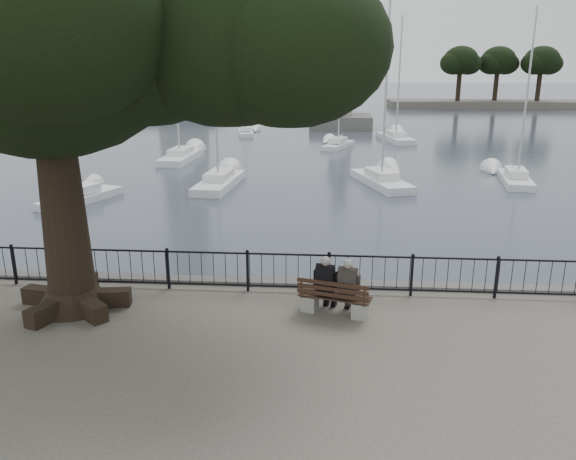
# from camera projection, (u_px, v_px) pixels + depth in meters

# --- Properties ---
(harbor) EXTENTS (260.00, 260.00, 1.20)m
(harbor) POSITION_uv_depth(u_px,v_px,m) (289.00, 302.00, 14.52)
(harbor) COLOR #514E4A
(harbor) RESTS_ON ground
(railing) EXTENTS (22.06, 0.06, 1.00)m
(railing) POSITION_uv_depth(u_px,v_px,m) (288.00, 271.00, 13.74)
(railing) COLOR black
(railing) RESTS_ON ground
(bench) EXTENTS (1.70, 0.91, 0.86)m
(bench) POSITION_uv_depth(u_px,v_px,m) (334.00, 302.00, 12.59)
(bench) COLOR gray
(bench) RESTS_ON ground
(person_left) EXTENTS (0.51, 0.74, 1.36)m
(person_left) POSITION_uv_depth(u_px,v_px,m) (327.00, 285.00, 12.66)
(person_left) COLOR black
(person_left) RESTS_ON ground
(person_right) EXTENTS (0.51, 0.74, 1.36)m
(person_right) POSITION_uv_depth(u_px,v_px,m) (349.00, 288.00, 12.49)
(person_right) COLOR black
(person_right) RESTS_ON ground
(tree) EXTENTS (11.47, 8.01, 9.37)m
(tree) POSITION_uv_depth(u_px,v_px,m) (87.00, 26.00, 11.35)
(tree) COLOR black
(tree) RESTS_ON ground
(lighthouse) EXTENTS (10.29, 10.29, 31.41)m
(lighthouse) POSITION_uv_depth(u_px,v_px,m) (178.00, 6.00, 68.61)
(lighthouse) COLOR #514E4A
(lighthouse) RESTS_ON ground
(lion_monument) EXTENTS (6.38, 6.38, 9.32)m
(lion_monument) POSITION_uv_depth(u_px,v_px,m) (341.00, 105.00, 58.72)
(lion_monument) COLOR #514E4A
(lion_monument) RESTS_ON ground
(sailboat_a) EXTENTS (2.76, 4.88, 9.24)m
(sailboat_a) POSITION_uv_depth(u_px,v_px,m) (81.00, 196.00, 27.17)
(sailboat_a) COLOR white
(sailboat_a) RESTS_ON ground
(sailboat_b) EXTENTS (2.02, 5.89, 11.78)m
(sailboat_b) POSITION_uv_depth(u_px,v_px,m) (219.00, 180.00, 30.60)
(sailboat_b) COLOR white
(sailboat_b) RESTS_ON ground
(sailboat_c) EXTENTS (3.26, 5.97, 11.31)m
(sailboat_c) POSITION_uv_depth(u_px,v_px,m) (381.00, 179.00, 31.01)
(sailboat_c) COLOR white
(sailboat_c) RESTS_ON ground
(sailboat_d) EXTENTS (2.19, 5.20, 9.49)m
(sailboat_d) POSITION_uv_depth(u_px,v_px,m) (516.00, 178.00, 31.54)
(sailboat_d) COLOR white
(sailboat_d) RESTS_ON ground
(sailboat_e) EXTENTS (1.87, 6.14, 14.78)m
(sailboat_e) POSITION_uv_depth(u_px,v_px,m) (181.00, 154.00, 38.98)
(sailboat_e) COLOR white
(sailboat_e) RESTS_ON ground
(sailboat_f) EXTENTS (2.80, 4.75, 9.21)m
(sailboat_f) POSITION_uv_depth(u_px,v_px,m) (338.00, 144.00, 44.96)
(sailboat_f) COLOR white
(sailboat_f) RESTS_ON ground
(sailboat_g) EXTENTS (2.95, 6.40, 10.54)m
(sailboat_g) POSITION_uv_depth(u_px,v_px,m) (395.00, 137.00, 48.89)
(sailboat_g) COLOR white
(sailboat_g) RESTS_ON ground
(sailboat_h) EXTENTS (2.11, 4.77, 10.37)m
(sailboat_h) POSITION_uv_depth(u_px,v_px,m) (246.00, 131.00, 53.12)
(sailboat_h) COLOR white
(sailboat_h) RESTS_ON ground
(far_shore) EXTENTS (30.00, 8.60, 9.18)m
(far_shore) POSITION_uv_depth(u_px,v_px,m) (494.00, 81.00, 84.81)
(far_shore) COLOR #514C43
(far_shore) RESTS_ON ground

